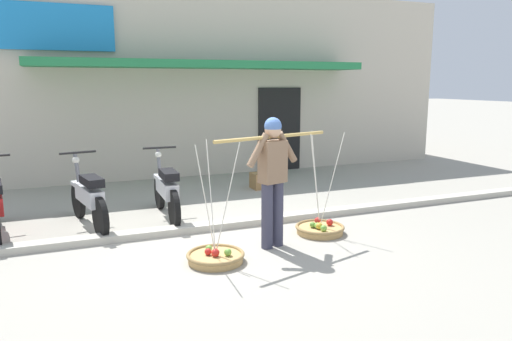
{
  "coord_description": "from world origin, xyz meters",
  "views": [
    {
      "loc": [
        -1.96,
        -5.82,
        2.12
      ],
      "look_at": [
        0.66,
        0.6,
        0.85
      ],
      "focal_mm": 33.69,
      "sensor_mm": 36.0,
      "label": 1
    }
  ],
  "objects_px": {
    "wooden_crate": "(262,180)",
    "fruit_vendor": "(273,173)",
    "fruit_basket_left_side": "(216,256)",
    "fruit_basket_right_side": "(320,228)",
    "motorcycle_second_in_row": "(89,198)",
    "motorcycle_third_in_row": "(166,190)"
  },
  "relations": [
    {
      "from": "fruit_basket_left_side",
      "to": "motorcycle_third_in_row",
      "type": "bearing_deg",
      "value": 93.87
    },
    {
      "from": "fruit_basket_right_side",
      "to": "motorcycle_third_in_row",
      "type": "height_order",
      "value": "fruit_basket_right_side"
    },
    {
      "from": "fruit_basket_right_side",
      "to": "motorcycle_third_in_row",
      "type": "relative_size",
      "value": 0.8
    },
    {
      "from": "fruit_basket_left_side",
      "to": "wooden_crate",
      "type": "xyz_separation_m",
      "value": [
        2.12,
        3.56,
        0.09
      ]
    },
    {
      "from": "motorcycle_second_in_row",
      "to": "fruit_vendor",
      "type": "bearing_deg",
      "value": -39.5
    },
    {
      "from": "motorcycle_second_in_row",
      "to": "motorcycle_third_in_row",
      "type": "bearing_deg",
      "value": 3.25
    },
    {
      "from": "fruit_vendor",
      "to": "wooden_crate",
      "type": "bearing_deg",
      "value": 69.12
    },
    {
      "from": "motorcycle_third_in_row",
      "to": "wooden_crate",
      "type": "relative_size",
      "value": 4.14
    },
    {
      "from": "motorcycle_third_in_row",
      "to": "fruit_basket_right_side",
      "type": "bearing_deg",
      "value": -40.76
    },
    {
      "from": "wooden_crate",
      "to": "fruit_vendor",
      "type": "bearing_deg",
      "value": -110.88
    },
    {
      "from": "fruit_basket_left_side",
      "to": "motorcycle_second_in_row",
      "type": "relative_size",
      "value": 0.81
    },
    {
      "from": "motorcycle_second_in_row",
      "to": "fruit_basket_right_side",
      "type": "bearing_deg",
      "value": -26.93
    },
    {
      "from": "motorcycle_second_in_row",
      "to": "motorcycle_third_in_row",
      "type": "relative_size",
      "value": 0.99
    },
    {
      "from": "motorcycle_third_in_row",
      "to": "fruit_basket_left_side",
      "type": "bearing_deg",
      "value": -86.13
    },
    {
      "from": "fruit_basket_right_side",
      "to": "fruit_basket_left_side",
      "type": "bearing_deg",
      "value": -163.68
    },
    {
      "from": "fruit_vendor",
      "to": "wooden_crate",
      "type": "distance_m",
      "value": 3.63
    },
    {
      "from": "motorcycle_second_in_row",
      "to": "fruit_basket_left_side",
      "type": "bearing_deg",
      "value": -57.32
    },
    {
      "from": "fruit_basket_right_side",
      "to": "motorcycle_second_in_row",
      "type": "distance_m",
      "value": 3.41
    },
    {
      "from": "fruit_basket_left_side",
      "to": "fruit_basket_right_side",
      "type": "height_order",
      "value": "same"
    },
    {
      "from": "fruit_basket_right_side",
      "to": "motorcycle_second_in_row",
      "type": "height_order",
      "value": "fruit_basket_right_side"
    },
    {
      "from": "fruit_vendor",
      "to": "fruit_basket_left_side",
      "type": "distance_m",
      "value": 1.27
    },
    {
      "from": "motorcycle_third_in_row",
      "to": "wooden_crate",
      "type": "height_order",
      "value": "motorcycle_third_in_row"
    }
  ]
}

